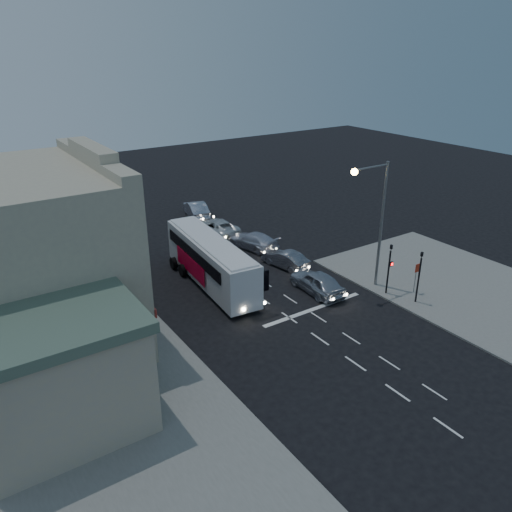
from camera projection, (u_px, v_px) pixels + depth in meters
ground at (309, 331)px, 30.53m from camera, size 120.00×120.00×0.00m
sidewalk_near at (494, 300)px, 34.11m from camera, size 12.00×24.00×0.12m
sidewalk_far at (57, 336)px, 29.97m from camera, size 12.00×50.00×0.12m
road_markings at (293, 304)px, 33.71m from camera, size 8.00×30.55×0.01m
tour_bus at (211, 260)px, 35.87m from camera, size 3.35×11.49×3.47m
car_suv at (317, 282)px, 35.07m from camera, size 2.08×4.74×1.59m
car_sedan_a at (285, 259)px, 39.06m from camera, size 2.12×4.28×1.35m
car_sedan_b at (253, 241)px, 42.65m from camera, size 3.09×5.23×1.42m
car_sedan_c at (217, 227)px, 45.84m from camera, size 2.71×5.26×1.42m
car_extra at (196, 209)px, 50.31m from camera, size 2.75×5.15×1.61m
traffic_signal_main at (390, 263)px, 34.06m from camera, size 0.25×0.35×4.10m
traffic_signal_side at (420, 271)px, 32.91m from camera, size 0.18×0.15×4.10m
regulatory_sign at (416, 273)px, 34.48m from camera, size 0.45×0.12×2.20m
streetlight at (376, 212)px, 33.72m from camera, size 3.32×0.44×9.00m
main_building at (24, 262)px, 27.47m from camera, size 10.12×12.00×11.00m
low_building_south at (59, 376)px, 21.55m from camera, size 7.40×5.40×5.70m
low_building_north at (3, 229)px, 37.57m from camera, size 9.40×9.40×6.50m
street_tree at (91, 220)px, 36.04m from camera, size 4.00×4.00×6.20m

